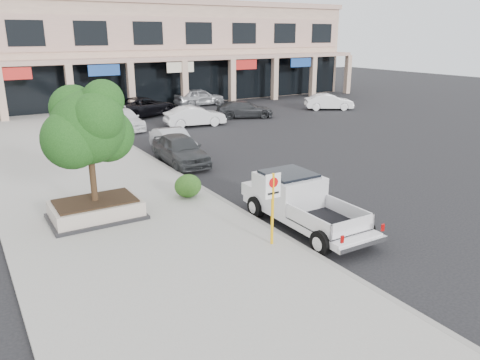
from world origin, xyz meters
The scene contains 19 objects.
ground centered at (0.00, 0.00, 0.00)m, with size 120.00×120.00×0.00m, color black.
sidewalk centered at (-5.50, 6.00, 0.07)m, with size 8.00×52.00×0.15m, color gray.
curb centered at (-1.55, 6.00, 0.07)m, with size 0.20×52.00×0.15m, color gray.
strip_mall centered at (8.00, 33.93, 4.75)m, with size 40.55×12.43×9.50m.
planter centered at (-6.37, 3.72, 0.48)m, with size 3.20×2.20×0.68m.
planter_tree centered at (-6.24, 3.87, 3.41)m, with size 2.90×2.55×4.00m.
no_parking_sign centered at (-2.26, -1.30, 1.63)m, with size 0.55×0.09×2.30m.
hedge centered at (-2.60, 4.06, 0.62)m, with size 1.10×0.99×0.94m, color #174614.
pickup_truck centered at (-0.35, -0.61, 0.88)m, with size 2.07×5.60×1.76m, color silver, non-canonical shape.
curb_car_a centered at (-0.54, 9.30, 0.78)m, with size 1.83×4.55×1.55m, color #2B2E30.
curb_car_b centered at (0.00, 11.47, 0.70)m, with size 1.47×4.22×1.39m, color #9B9DA3.
curb_car_c centered at (-0.06, 19.89, 0.69)m, with size 1.92×4.73×1.37m, color silver.
curb_car_d centered at (-0.11, 25.40, 0.66)m, with size 2.19×4.76×1.32m, color black.
lot_car_a centered at (5.18, 19.01, 0.72)m, with size 1.71×4.25×1.45m, color #989AA0.
lot_car_b centered at (4.69, 18.28, 0.72)m, with size 1.53×4.39×1.45m, color silver.
lot_car_c centered at (9.67, 19.45, 0.66)m, with size 1.86×4.58×1.33m, color #282A2D.
lot_car_d centered at (2.95, 24.19, 0.80)m, with size 2.65×5.76×1.60m, color black.
lot_car_e centered at (9.53, 27.20, 0.80)m, with size 1.90×4.72×1.61m, color #A2A4AA.
lot_car_f centered at (18.25, 19.08, 0.69)m, with size 1.46×4.19×1.38m, color white.
Camera 1 is at (-10.10, -12.22, 6.45)m, focal length 35.00 mm.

